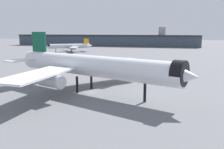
{
  "coord_description": "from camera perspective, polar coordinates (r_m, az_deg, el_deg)",
  "views": [
    {
      "loc": [
        20.86,
        -67.35,
        17.97
      ],
      "look_at": [
        7.11,
        -2.76,
        6.09
      ],
      "focal_mm": 38.94,
      "sensor_mm": 36.0,
      "label": 1
    }
  ],
  "objects": [
    {
      "name": "ground",
      "position": [
        72.77,
        -5.04,
        -4.14
      ],
      "size": [
        900.0,
        900.0,
        0.0
      ],
      "primitive_type": "plane",
      "color": "slate"
    },
    {
      "name": "terminal_building",
      "position": [
        298.15,
        -1.51,
        8.06
      ],
      "size": [
        222.69,
        33.79,
        22.3
      ],
      "rotation": [
        0.0,
        0.0,
        -0.04
      ],
      "color": "#3D4756",
      "rests_on": "ground"
    },
    {
      "name": "airliner_near_gate",
      "position": [
        71.66,
        -5.15,
        1.98
      ],
      "size": [
        60.05,
        53.75,
        17.66
      ],
      "rotation": [
        0.0,
        0.0,
        -0.41
      ],
      "color": "white",
      "rests_on": "ground"
    },
    {
      "name": "baggage_tug_wing",
      "position": [
        104.76,
        -18.35,
        0.34
      ],
      "size": [
        2.42,
        3.45,
        1.85
      ],
      "rotation": [
        0.0,
        0.0,
        1.37
      ],
      "color": "black",
      "rests_on": "ground"
    },
    {
      "name": "airliner_far_taxiway",
      "position": [
        215.63,
        -9.94,
        6.59
      ],
      "size": [
        37.42,
        33.67,
        11.24
      ],
      "rotation": [
        0.0,
        0.0,
        3.66
      ],
      "color": "silver",
      "rests_on": "ground"
    },
    {
      "name": "service_truck_front",
      "position": [
        98.55,
        12.81,
        0.37
      ],
      "size": [
        3.6,
        5.88,
        3.0
      ],
      "rotation": [
        0.0,
        0.0,
        1.8
      ],
      "color": "black",
      "rests_on": "ground"
    }
  ]
}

